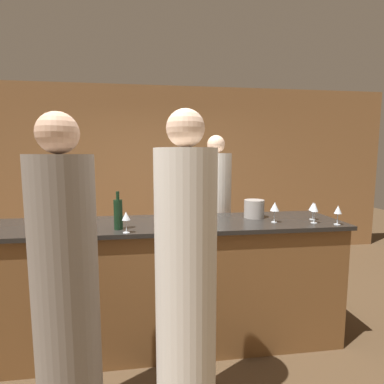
{
  "coord_description": "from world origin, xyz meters",
  "views": [
    {
      "loc": [
        -0.13,
        -2.54,
        1.67
      ],
      "look_at": [
        0.24,
        0.1,
        1.35
      ],
      "focal_mm": 28.0,
      "sensor_mm": 36.0,
      "label": 1
    }
  ],
  "objects": [
    {
      "name": "wine_glass_3",
      "position": [
        1.31,
        -0.06,
        1.21
      ],
      "size": [
        0.08,
        0.08,
        0.16
      ],
      "color": "silver",
      "rests_on": "bar_counter"
    },
    {
      "name": "wine_glass_4",
      "position": [
        -0.02,
        -0.31,
        1.2
      ],
      "size": [
        0.07,
        0.07,
        0.14
      ],
      "color": "silver",
      "rests_on": "bar_counter"
    },
    {
      "name": "ice_bucket",
      "position": [
        0.82,
        0.1,
        1.18
      ],
      "size": [
        0.19,
        0.19,
        0.17
      ],
      "color": "#9E9993",
      "rests_on": "bar_counter"
    },
    {
      "name": "wine_glass_0",
      "position": [
        1.41,
        -0.28,
        1.22
      ],
      "size": [
        0.06,
        0.06,
        0.16
      ],
      "color": "silver",
      "rests_on": "bar_counter"
    },
    {
      "name": "guest_0",
      "position": [
        0.07,
        -0.86,
        0.9
      ],
      "size": [
        0.36,
        0.36,
        1.93
      ],
      "color": "silver",
      "rests_on": "ground_plane"
    },
    {
      "name": "back_wall",
      "position": [
        0.0,
        2.5,
        1.4
      ],
      "size": [
        8.0,
        0.06,
        2.8
      ],
      "color": "olive",
      "rests_on": "ground_plane"
    },
    {
      "name": "guest_1",
      "position": [
        -0.62,
        -0.82,
        0.89
      ],
      "size": [
        0.37,
        0.37,
        1.91
      ],
      "color": "gray",
      "rests_on": "ground_plane"
    },
    {
      "name": "wine_glass_2",
      "position": [
        0.92,
        -0.12,
        1.23
      ],
      "size": [
        0.08,
        0.08,
        0.18
      ],
      "color": "silver",
      "rests_on": "bar_counter"
    },
    {
      "name": "bar_counter",
      "position": [
        0.0,
        0.0,
        0.55
      ],
      "size": [
        3.08,
        0.72,
        1.1
      ],
      "color": "brown",
      "rests_on": "ground_plane"
    },
    {
      "name": "wine_glass_6",
      "position": [
        -0.32,
        -0.31,
        1.22
      ],
      "size": [
        0.06,
        0.06,
        0.16
      ],
      "color": "silver",
      "rests_on": "bar_counter"
    },
    {
      "name": "ground_plane",
      "position": [
        0.0,
        0.0,
        0.0
      ],
      "size": [
        14.0,
        14.0,
        0.0
      ],
      "primitive_type": "plane",
      "color": "#4C3823"
    },
    {
      "name": "wine_glass_5",
      "position": [
        0.17,
        -0.26,
        1.24
      ],
      "size": [
        0.08,
        0.08,
        0.19
      ],
      "color": "silver",
      "rests_on": "bar_counter"
    },
    {
      "name": "wine_bottle_1",
      "position": [
        -0.92,
        -0.29,
        1.21
      ],
      "size": [
        0.07,
        0.07,
        0.29
      ],
      "color": "black",
      "rests_on": "bar_counter"
    },
    {
      "name": "bartender",
      "position": [
        0.59,
        0.72,
        0.88
      ],
      "size": [
        0.35,
        0.35,
        1.9
      ],
      "rotation": [
        0.0,
        0.0,
        3.14
      ],
      "color": "silver",
      "rests_on": "ground_plane"
    },
    {
      "name": "wine_glass_1",
      "position": [
        -0.69,
        -0.03,
        1.22
      ],
      "size": [
        0.07,
        0.07,
        0.16
      ],
      "color": "silver",
      "rests_on": "bar_counter"
    },
    {
      "name": "wine_bottle_0",
      "position": [
        -0.39,
        -0.19,
        1.22
      ],
      "size": [
        0.07,
        0.07,
        0.3
      ],
      "color": "black",
      "rests_on": "bar_counter"
    },
    {
      "name": "wine_glass_7",
      "position": [
        1.25,
        -0.19,
        1.23
      ],
      "size": [
        0.06,
        0.06,
        0.18
      ],
      "color": "silver",
      "rests_on": "bar_counter"
    }
  ]
}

